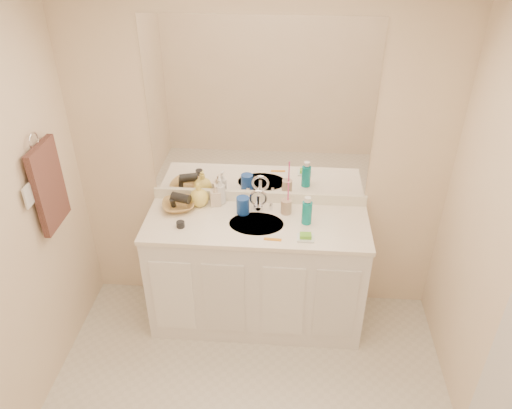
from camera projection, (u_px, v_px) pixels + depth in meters
The scene contains 24 objects.
ceiling at pixel (234, 22), 1.68m from camera, with size 2.60×2.60×0.02m, color white.
wall_back at pixel (260, 161), 3.42m from camera, with size 2.60×0.02×2.40m, color #F5DEC0.
vanity_cabinet at pixel (257, 274), 3.60m from camera, with size 1.50×0.55×0.85m, color white.
countertop at pixel (257, 224), 3.37m from camera, with size 1.52×0.57×0.03m, color white.
backsplash at pixel (259, 197), 3.56m from camera, with size 1.52×0.03×0.08m, color white.
sink_basin at pixel (256, 225), 3.35m from camera, with size 0.37×0.37×0.02m, color beige.
faucet at pixel (258, 202), 3.47m from camera, with size 0.02×0.02×0.11m, color silver.
mirror at pixel (260, 112), 3.22m from camera, with size 1.48×0.01×1.20m, color white.
blue_mug at pixel (243, 205), 3.42m from camera, with size 0.09×0.09×0.12m, color #163E9B.
tan_cup at pixel (286, 206), 3.43m from camera, with size 0.08×0.08×0.10m, color tan.
toothbrush at pixel (288, 194), 3.37m from camera, with size 0.01×0.01×0.20m, color #FF4398.
mouthwash_bottle at pixel (307, 213), 3.31m from camera, with size 0.07×0.07×0.16m, color #0B8A8C.
soap_dish at pixel (305, 238), 3.19m from camera, with size 0.11×0.09×0.01m, color white.
green_soap at pixel (306, 236), 3.18m from camera, with size 0.07×0.05×0.03m, color #69C530.
orange_comb at pixel (273, 239), 3.19m from camera, with size 0.11×0.02×0.00m, color orange.
dark_jar at pixel (181, 224), 3.30m from camera, with size 0.06×0.06×0.04m, color black.
soap_bottle_white at pixel (220, 191), 3.51m from camera, with size 0.08×0.08×0.20m, color white.
soap_bottle_cream at pixel (216, 195), 3.50m from camera, with size 0.07×0.08×0.16m, color beige.
soap_bottle_yellow at pixel (199, 194), 3.49m from camera, with size 0.14×0.14×0.17m, color #F4DD5F.
wicker_basket at pixel (179, 205), 3.48m from camera, with size 0.23×0.23×0.06m, color #AB8245.
hair_dryer at pixel (181, 198), 3.45m from camera, with size 0.07×0.07×0.13m, color black.
towel_ring at pixel (34, 141), 2.87m from camera, with size 0.11×0.11×0.01m, color silver.
hand_towel at pixel (49, 186), 3.03m from camera, with size 0.04×0.32×0.55m, color #3A221F.
switch_plate at pixel (28, 196), 2.84m from camera, with size 0.01×0.09×0.13m, color white.
Camera 1 is at (0.20, -1.74, 2.78)m, focal length 35.00 mm.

